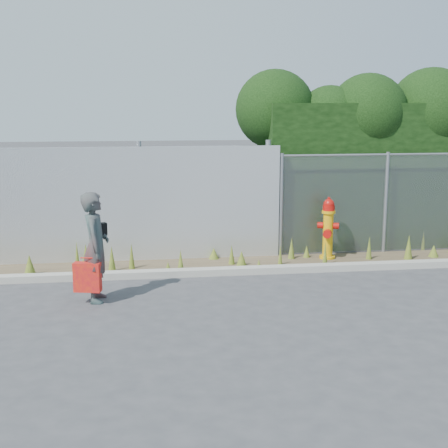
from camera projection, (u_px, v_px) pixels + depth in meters
name	position (u px, v px, depth m)	size (l,w,h in m)	color
ground	(256.00, 306.00, 9.40)	(80.00, 80.00, 0.00)	#3A3A3D
curb	(238.00, 271.00, 11.14)	(16.00, 0.22, 0.12)	#9A978B
weed_strip	(267.00, 258.00, 11.84)	(16.00, 1.27, 0.53)	#4C3E2B
corrugated_fence	(57.00, 206.00, 11.68)	(8.50, 0.21, 2.30)	#BABDC1
chainlink_fence	(435.00, 202.00, 12.67)	(6.50, 0.07, 2.05)	gray
hedge	(423.00, 146.00, 13.43)	(7.89, 2.00, 3.81)	black
fire_hydrant	(328.00, 229.00, 12.08)	(0.41, 0.37, 1.23)	#DCA20B
woman	(96.00, 247.00, 9.52)	(0.62, 0.41, 1.70)	#0F635E
red_tote_bag	(87.00, 277.00, 9.41)	(0.41, 0.15, 0.53)	#B60A1E
black_shoulder_bag	(98.00, 229.00, 9.60)	(0.25, 0.10, 0.19)	black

